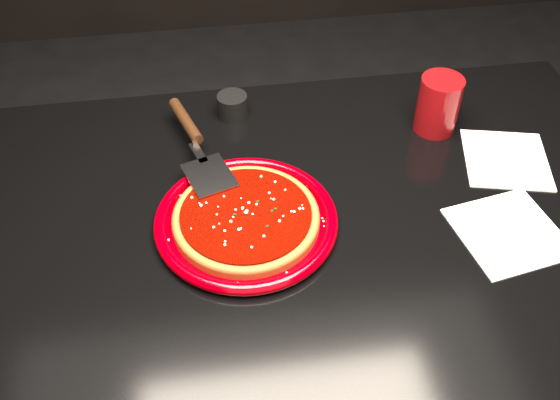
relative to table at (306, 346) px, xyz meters
The scene contains 12 objects.
table is the anchor object (origin of this frame).
plate 0.40m from the table, behind, with size 0.30×0.30×0.02m, color #830005.
pizza_crust 0.40m from the table, behind, with size 0.24×0.24×0.01m, color brown.
pizza_crust_rim 0.41m from the table, behind, with size 0.24×0.24×0.02m, color brown.
pizza_sauce 0.41m from the table, behind, with size 0.21×0.21×0.01m, color #630600.
parmesan_dusting 0.42m from the table, behind, with size 0.20×0.20×0.01m, color #FDF2CA, non-canonical shape.
basil_flecks 0.42m from the table, behind, with size 0.19×0.19×0.00m, color black, non-canonical shape.
pizza_server 0.48m from the table, 133.89° to the left, with size 0.09×0.31×0.02m, color #B9BBC1, non-canonical shape.
cup 0.55m from the table, 37.39° to the left, with size 0.08×0.08×0.11m, color maroon.
napkin_a 0.49m from the table, 12.81° to the right, with size 0.16×0.16×0.00m, color silver.
napkin_b 0.54m from the table, 14.92° to the left, with size 0.15×0.16×0.00m, color silver.
ramekin 0.51m from the table, 108.20° to the left, with size 0.06×0.06×0.05m, color black.
Camera 1 is at (-0.16, -0.68, 1.50)m, focal length 40.00 mm.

